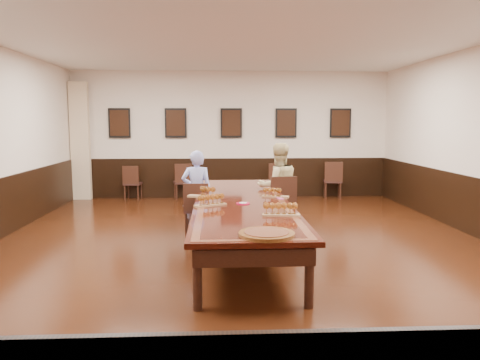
{
  "coord_description": "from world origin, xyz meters",
  "views": [
    {
      "loc": [
        -0.37,
        -6.97,
        1.94
      ],
      "look_at": [
        0.0,
        0.5,
        1.0
      ],
      "focal_mm": 35.0,
      "sensor_mm": 36.0,
      "label": 1
    }
  ],
  "objects": [
    {
      "name": "person_woman",
      "position": [
        0.72,
        1.26,
        0.78
      ],
      "size": [
        0.87,
        0.73,
        1.56
      ],
      "primitive_type": "imported",
      "rotation": [
        0.0,
        0.0,
        3.32
      ],
      "color": "beige",
      "rests_on": "floor"
    },
    {
      "name": "chair_man",
      "position": [
        -0.73,
        1.0,
        0.45
      ],
      "size": [
        0.43,
        0.47,
        0.91
      ],
      "primitive_type": null,
      "rotation": [
        0.0,
        0.0,
        3.12
      ],
      "color": "#311A16",
      "rests_on": "floor"
    },
    {
      "name": "flight_a",
      "position": [
        -0.56,
        0.33,
        0.83
      ],
      "size": [
        0.49,
        0.27,
        0.17
      ],
      "color": "olive",
      "rests_on": "conference_table"
    },
    {
      "name": "conference_table",
      "position": [
        0.0,
        0.0,
        0.61
      ],
      "size": [
        1.4,
        5.0,
        0.76
      ],
      "color": "black",
      "rests_on": "floor"
    },
    {
      "name": "spare_chair_b",
      "position": [
        -1.24,
        4.75,
        0.45
      ],
      "size": [
        0.51,
        0.54,
        0.9
      ],
      "primitive_type": null,
      "rotation": [
        0.0,
        0.0,
        3.35
      ],
      "color": "#311A16",
      "rests_on": "floor"
    },
    {
      "name": "flight_c",
      "position": [
        -0.46,
        -0.46,
        0.83
      ],
      "size": [
        0.47,
        0.34,
        0.17
      ],
      "color": "olive",
      "rests_on": "conference_table"
    },
    {
      "name": "person_man",
      "position": [
        -0.72,
        1.1,
        0.72
      ],
      "size": [
        0.53,
        0.36,
        1.45
      ],
      "primitive_type": "imported",
      "rotation": [
        0.0,
        0.0,
        3.12
      ],
      "color": "#535FD1",
      "rests_on": "floor"
    },
    {
      "name": "flight_d",
      "position": [
        0.43,
        -1.22,
        0.83
      ],
      "size": [
        0.49,
        0.18,
        0.18
      ],
      "color": "olive",
      "rests_on": "conference_table"
    },
    {
      "name": "ceiling",
      "position": [
        0.0,
        0.0,
        3.21
      ],
      "size": [
        8.0,
        10.0,
        0.02
      ],
      "primitive_type": "cube",
      "color": "white",
      "rests_on": "floor"
    },
    {
      "name": "red_plate_grp",
      "position": [
        0.0,
        -0.33,
        0.76
      ],
      "size": [
        0.2,
        0.2,
        0.03
      ],
      "color": "#C10C36",
      "rests_on": "conference_table"
    },
    {
      "name": "floor",
      "position": [
        0.0,
        0.0,
        -0.01
      ],
      "size": [
        8.0,
        10.0,
        0.02
      ],
      "primitive_type": "cube",
      "color": "black",
      "rests_on": "ground"
    },
    {
      "name": "spare_chair_d",
      "position": [
        2.56,
        4.63,
        0.47
      ],
      "size": [
        0.5,
        0.54,
        0.94
      ],
      "primitive_type": null,
      "rotation": [
        0.0,
        0.0,
        3.0
      ],
      "color": "#311A16",
      "rests_on": "floor"
    },
    {
      "name": "carved_platter",
      "position": [
        0.14,
        -2.22,
        0.77
      ],
      "size": [
        0.66,
        0.66,
        0.05
      ],
      "color": "#542C10",
      "rests_on": "conference_table"
    },
    {
      "name": "wall_back",
      "position": [
        0.0,
        5.01,
        1.6
      ],
      "size": [
        8.0,
        0.02,
        3.2
      ],
      "primitive_type": "cube",
      "color": "beige",
      "rests_on": "floor"
    },
    {
      "name": "spare_chair_a",
      "position": [
        -2.47,
        4.72,
        0.43
      ],
      "size": [
        0.44,
        0.47,
        0.85
      ],
      "primitive_type": null,
      "rotation": [
        0.0,
        0.0,
        3.05
      ],
      "color": "#311A16",
      "rests_on": "floor"
    },
    {
      "name": "flight_b",
      "position": [
        0.53,
        0.25,
        0.82
      ],
      "size": [
        0.44,
        0.24,
        0.16
      ],
      "color": "olive",
      "rests_on": "conference_table"
    },
    {
      "name": "spare_chair_c",
      "position": [
        1.12,
        4.49,
        0.46
      ],
      "size": [
        0.46,
        0.5,
        0.93
      ],
      "primitive_type": null,
      "rotation": [
        0.0,
        0.0,
        3.08
      ],
      "color": "#311A16",
      "rests_on": "floor"
    },
    {
      "name": "curtain",
      "position": [
        -3.75,
        4.82,
        1.45
      ],
      "size": [
        0.45,
        0.18,
        2.9
      ],
      "primitive_type": "cube",
      "color": "beige",
      "rests_on": "floor"
    },
    {
      "name": "chair_woman",
      "position": [
        0.74,
        1.16,
        0.5
      ],
      "size": [
        0.55,
        0.58,
        1.0
      ],
      "primitive_type": null,
      "rotation": [
        0.0,
        0.0,
        3.32
      ],
      "color": "#311A16",
      "rests_on": "floor"
    },
    {
      "name": "wall_front",
      "position": [
        0.0,
        -5.01,
        1.6
      ],
      "size": [
        8.0,
        0.02,
        3.2
      ],
      "primitive_type": "cube",
      "color": "beige",
      "rests_on": "floor"
    },
    {
      "name": "posters",
      "position": [
        0.0,
        4.94,
        1.9
      ],
      "size": [
        6.14,
        0.04,
        0.74
      ],
      "color": "black",
      "rests_on": "wall_back"
    },
    {
      "name": "wainscoting",
      "position": [
        0.0,
        0.0,
        0.5
      ],
      "size": [
        8.0,
        10.0,
        1.0
      ],
      "color": "black",
      "rests_on": "floor"
    },
    {
      "name": "pink_phone",
      "position": [
        0.6,
        0.13,
        0.76
      ],
      "size": [
        0.11,
        0.16,
        0.01
      ],
      "primitive_type": "cube",
      "rotation": [
        0.0,
        0.0,
        0.24
      ],
      "color": "#D74793",
      "rests_on": "conference_table"
    }
  ]
}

